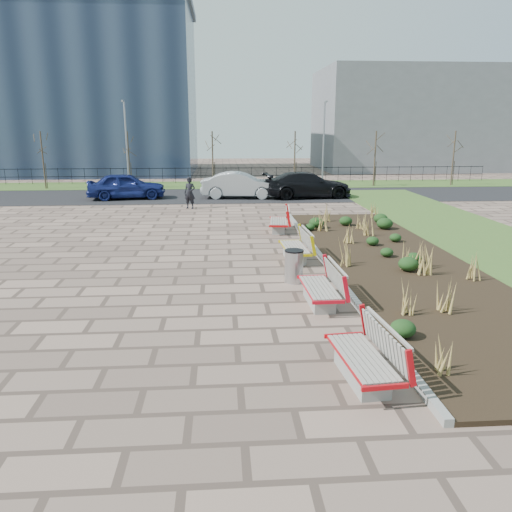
{
  "coord_description": "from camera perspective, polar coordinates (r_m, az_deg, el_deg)",
  "views": [
    {
      "loc": [
        0.56,
        -10.38,
        4.41
      ],
      "look_at": [
        1.5,
        3.0,
        0.9
      ],
      "focal_mm": 35.0,
      "sensor_mm": 36.0,
      "label": 1
    }
  ],
  "objects": [
    {
      "name": "car_silver",
      "position": [
        31.45,
        -1.8,
        8.1
      ],
      "size": [
        4.98,
        2.16,
        1.59
      ],
      "primitive_type": "imported",
      "rotation": [
        0.0,
        0.0,
        1.47
      ],
      "color": "#9B9FA2",
      "rests_on": "road"
    },
    {
      "name": "bench_a",
      "position": [
        9.18,
        12.04,
        -10.91
      ],
      "size": [
        1.07,
        2.17,
        1.0
      ],
      "primitive_type": null,
      "rotation": [
        0.0,
        0.0,
        0.08
      ],
      "color": "red",
      "rests_on": "ground"
    },
    {
      "name": "lamp_west",
      "position": [
        36.99,
        -14.57,
        12.09
      ],
      "size": [
        0.24,
        0.6,
        6.0
      ],
      "primitive_type": null,
      "color": "gray",
      "rests_on": "grass_verge_far"
    },
    {
      "name": "car_blue",
      "position": [
        32.06,
        -14.59,
        7.77
      ],
      "size": [
        4.9,
        2.51,
        1.6
      ],
      "primitive_type": "imported",
      "rotation": [
        0.0,
        0.0,
        1.71
      ],
      "color": "navy",
      "rests_on": "road"
    },
    {
      "name": "bench_c",
      "position": [
        16.84,
        4.42,
        1.19
      ],
      "size": [
        0.98,
        2.13,
        1.0
      ],
      "primitive_type": null,
      "rotation": [
        0.0,
        0.0,
        0.04
      ],
      "color": "#D0B60A",
      "rests_on": "ground"
    },
    {
      "name": "pedestrian",
      "position": [
        27.64,
        -7.58,
        7.16
      ],
      "size": [
        0.73,
        0.59,
        1.72
      ],
      "primitive_type": "imported",
      "rotation": [
        0.0,
        0.0,
        -0.33
      ],
      "color": "black",
      "rests_on": "ground"
    },
    {
      "name": "grass_verge_far",
      "position": [
        38.64,
        -4.88,
        8.09
      ],
      "size": [
        80.0,
        5.0,
        0.04
      ],
      "primitive_type": "cube",
      "color": "#33511E",
      "rests_on": "ground"
    },
    {
      "name": "car_black",
      "position": [
        31.73,
        5.9,
        8.09
      ],
      "size": [
        5.68,
        2.72,
        1.6
      ],
      "primitive_type": "imported",
      "rotation": [
        0.0,
        0.0,
        1.66
      ],
      "color": "black",
      "rests_on": "road"
    },
    {
      "name": "tree_e",
      "position": [
        38.69,
        13.42,
        10.77
      ],
      "size": [
        1.4,
        1.4,
        4.0
      ],
      "primitive_type": null,
      "color": "#4C3D2D",
      "rests_on": "grass_verge_far"
    },
    {
      "name": "railing_fence",
      "position": [
        40.06,
        -4.87,
        9.22
      ],
      "size": [
        44.0,
        0.1,
        1.2
      ],
      "primitive_type": null,
      "color": "black",
      "rests_on": "grass_verge_far"
    },
    {
      "name": "bench_d",
      "position": [
        21.47,
        2.58,
        4.16
      ],
      "size": [
        1.13,
        2.19,
        1.0
      ],
      "primitive_type": null,
      "rotation": [
        0.0,
        0.0,
        -0.11
      ],
      "color": "red",
      "rests_on": "ground"
    },
    {
      "name": "building_grey",
      "position": [
        55.88,
        16.9,
        14.67
      ],
      "size": [
        18.0,
        12.0,
        10.0
      ],
      "primitive_type": "cube",
      "color": "slate",
      "rests_on": "ground"
    },
    {
      "name": "planting_curb",
      "position": [
        16.33,
        8.0,
        -0.88
      ],
      "size": [
        0.16,
        18.0,
        0.15
      ],
      "primitive_type": "cube",
      "color": "gray",
      "rests_on": "ground"
    },
    {
      "name": "tree_d",
      "position": [
        37.36,
        4.44,
        10.99
      ],
      "size": [
        1.4,
        1.4,
        4.0
      ],
      "primitive_type": null,
      "color": "#4C3D2D",
      "rests_on": "grass_verge_far"
    },
    {
      "name": "tree_c",
      "position": [
        36.96,
        -4.97,
        10.94
      ],
      "size": [
        1.4,
        1.4,
        4.0
      ],
      "primitive_type": null,
      "color": "#4C3D2D",
      "rests_on": "grass_verge_far"
    },
    {
      "name": "tree_b",
      "position": [
        37.54,
        -14.33,
        10.6
      ],
      "size": [
        1.4,
        1.4,
        4.0
      ],
      "primitive_type": null,
      "color": "#4C3D2D",
      "rests_on": "grass_verge_far"
    },
    {
      "name": "lamp_east",
      "position": [
        37.16,
        7.71,
        12.43
      ],
      "size": [
        0.24,
        0.6,
        6.0
      ],
      "primitive_type": null,
      "color": "gray",
      "rests_on": "grass_verge_far"
    },
    {
      "name": "tree_f",
      "position": [
        40.87,
        21.61,
        10.34
      ],
      "size": [
        1.4,
        1.4,
        4.0
      ],
      "primitive_type": null,
      "color": "#4C3D2D",
      "rests_on": "grass_verge_far"
    },
    {
      "name": "road",
      "position": [
        32.68,
        -5.0,
        6.88
      ],
      "size": [
        80.0,
        7.0,
        0.02
      ],
      "primitive_type": "cube",
      "color": "black",
      "rests_on": "ground"
    },
    {
      "name": "bench_b",
      "position": [
        12.73,
        7.25,
        -3.35
      ],
      "size": [
        0.95,
        2.12,
        1.0
      ],
      "primitive_type": null,
      "rotation": [
        0.0,
        0.0,
        0.02
      ],
      "color": "red",
      "rests_on": "ground"
    },
    {
      "name": "litter_bin",
      "position": [
        14.44,
        4.35,
        -1.21
      ],
      "size": [
        0.53,
        0.53,
        0.94
      ],
      "primitive_type": "cylinder",
      "color": "#B2B2B7",
      "rests_on": "ground"
    },
    {
      "name": "planting_bed",
      "position": [
        16.97,
        15.72,
        -0.78
      ],
      "size": [
        4.5,
        18.0,
        0.1
      ],
      "primitive_type": "cube",
      "color": "black",
      "rests_on": "ground"
    },
    {
      "name": "tree_a",
      "position": [
        39.03,
        -23.16,
        10.03
      ],
      "size": [
        1.4,
        1.4,
        4.0
      ],
      "primitive_type": null,
      "color": "#4C3D2D",
      "rests_on": "grass_verge_far"
    },
    {
      "name": "ground",
      "position": [
        11.29,
        -6.61,
        -8.43
      ],
      "size": [
        120.0,
        120.0,
        0.0
      ],
      "primitive_type": "plane",
      "color": "#83685A",
      "rests_on": "ground"
    }
  ]
}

